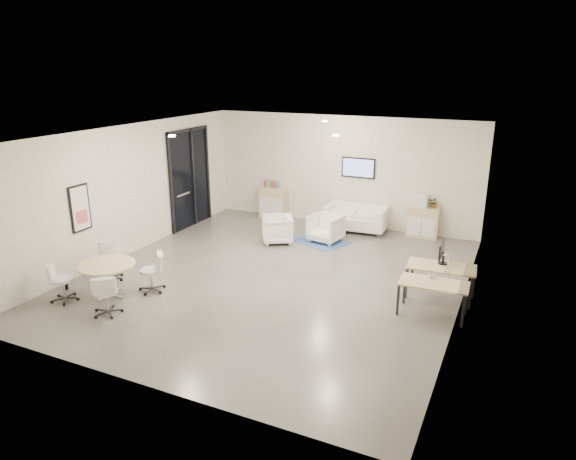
# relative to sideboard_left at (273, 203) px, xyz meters

# --- Properties ---
(room_shell) EXTENTS (9.60, 10.60, 4.80)m
(room_shell) POSITION_rel_sideboard_left_xyz_m (2.13, -4.26, 1.13)
(room_shell) COLOR #4C4A45
(room_shell) RESTS_ON ground
(glass_door) EXTENTS (0.09, 1.90, 2.85)m
(glass_door) POSITION_rel_sideboard_left_xyz_m (-1.82, -1.75, 1.03)
(glass_door) COLOR black
(glass_door) RESTS_ON room_shell
(artwork) EXTENTS (0.05, 0.54, 1.04)m
(artwork) POSITION_rel_sideboard_left_xyz_m (-1.84, -5.86, 1.08)
(artwork) COLOR black
(artwork) RESTS_ON room_shell
(wall_tv) EXTENTS (0.98, 0.06, 0.58)m
(wall_tv) POSITION_rel_sideboard_left_xyz_m (2.63, 0.21, 1.28)
(wall_tv) COLOR black
(wall_tv) RESTS_ON room_shell
(ceiling_spots) EXTENTS (3.14, 4.14, 0.03)m
(ceiling_spots) POSITION_rel_sideboard_left_xyz_m (1.93, -3.42, 2.71)
(ceiling_spots) COLOR #FFEAC6
(ceiling_spots) RESTS_ON room_shell
(sideboard_left) EXTENTS (0.84, 0.43, 0.94)m
(sideboard_left) POSITION_rel_sideboard_left_xyz_m (0.00, 0.00, 0.00)
(sideboard_left) COLOR tan
(sideboard_left) RESTS_ON room_shell
(sideboard_right) EXTENTS (0.86, 0.42, 0.86)m
(sideboard_right) POSITION_rel_sideboard_left_xyz_m (4.60, 0.01, -0.04)
(sideboard_right) COLOR tan
(sideboard_right) RESTS_ON room_shell
(books) EXTENTS (0.49, 0.14, 0.22)m
(books) POSITION_rel_sideboard_left_xyz_m (-0.04, 0.00, 0.58)
(books) COLOR red
(books) RESTS_ON sideboard_left
(printer) EXTENTS (0.48, 0.40, 0.34)m
(printer) POSITION_rel_sideboard_left_xyz_m (4.45, 0.01, 0.55)
(printer) COLOR white
(printer) RESTS_ON sideboard_right
(loveseat) EXTENTS (1.78, 0.98, 0.64)m
(loveseat) POSITION_rel_sideboard_left_xyz_m (2.75, -0.19, -0.12)
(loveseat) COLOR white
(loveseat) RESTS_ON room_shell
(blue_rug) EXTENTS (1.64, 1.36, 0.01)m
(blue_rug) POSITION_rel_sideboard_left_xyz_m (2.16, -1.56, -0.46)
(blue_rug) COLOR #2F5390
(blue_rug) RESTS_ON room_shell
(armchair_left) EXTENTS (1.02, 1.04, 0.80)m
(armchair_left) POSITION_rel_sideboard_left_xyz_m (1.15, -2.08, -0.07)
(armchair_left) COLOR white
(armchair_left) RESTS_ON room_shell
(armchair_right) EXTENTS (0.91, 0.87, 0.81)m
(armchair_right) POSITION_rel_sideboard_left_xyz_m (2.30, -1.47, -0.06)
(armchair_right) COLOR white
(armchair_right) RESTS_ON room_shell
(desk_rear) EXTENTS (1.38, 0.76, 0.70)m
(desk_rear) POSITION_rel_sideboard_left_xyz_m (5.68, -3.81, 0.16)
(desk_rear) COLOR tan
(desk_rear) RESTS_ON room_shell
(desk_front) EXTENTS (1.30, 0.69, 0.66)m
(desk_front) POSITION_rel_sideboard_left_xyz_m (5.67, -4.63, 0.12)
(desk_front) COLOR tan
(desk_front) RESTS_ON room_shell
(monitor) EXTENTS (0.20, 0.50, 0.44)m
(monitor) POSITION_rel_sideboard_left_xyz_m (5.64, -3.66, 0.46)
(monitor) COLOR black
(monitor) RESTS_ON desk_rear
(round_table) EXTENTS (1.14, 1.14, 0.70)m
(round_table) POSITION_rel_sideboard_left_xyz_m (-0.53, -6.56, 0.14)
(round_table) COLOR tan
(round_table) RESTS_ON room_shell
(meeting_chairs) EXTENTS (2.12, 2.12, 0.82)m
(meeting_chairs) POSITION_rel_sideboard_left_xyz_m (-0.53, -6.56, -0.06)
(meeting_chairs) COLOR white
(meeting_chairs) RESTS_ON room_shell
(plant_cabinet) EXTENTS (0.32, 0.35, 0.23)m
(plant_cabinet) POSITION_rel_sideboard_left_xyz_m (4.85, 0.03, 0.51)
(plant_cabinet) COLOR #3F7F3F
(plant_cabinet) RESTS_ON sideboard_right
(plant_floor) EXTENTS (0.23, 0.32, 0.13)m
(plant_floor) POSITION_rel_sideboard_left_xyz_m (-1.57, -6.74, -0.41)
(plant_floor) COLOR #3F7F3F
(plant_floor) RESTS_ON room_shell
(cup) EXTENTS (0.15, 0.13, 0.12)m
(cup) POSITION_rel_sideboard_left_xyz_m (5.59, -4.42, 0.25)
(cup) COLOR white
(cup) RESTS_ON desk_front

